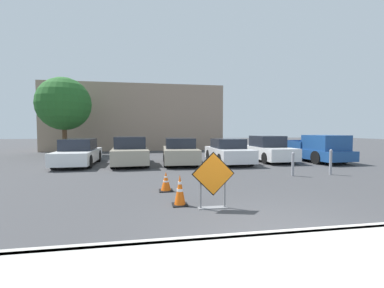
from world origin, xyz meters
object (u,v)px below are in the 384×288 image
parked_car_fourth (228,152)px  parked_car_second (130,152)px  parked_car_third (180,152)px  bollard_nearest (293,163)px  road_closed_sign (213,179)px  traffic_cone_nearest (180,190)px  bollard_second (331,161)px  traffic_cone_second (166,182)px  parked_car_nearest (79,153)px  pickup_truck (316,149)px  parked_car_fifth (268,150)px

parked_car_fourth → parked_car_second: bearing=-3.9°
parked_car_second → parked_car_third: 2.74m
parked_car_second → parked_car_third: bearing=174.0°
bollard_nearest → road_closed_sign: bearing=-139.4°
traffic_cone_nearest → bollard_nearest: 6.08m
bollard_second → traffic_cone_second: bearing=-166.2°
parked_car_nearest → parked_car_fourth: parked_car_nearest is taller
traffic_cone_nearest → pickup_truck: bearing=39.7°
bollard_nearest → bollard_second: size_ratio=0.91×
traffic_cone_nearest → parked_car_nearest: bearing=118.1°
parked_car_third → bollard_nearest: size_ratio=4.29×
parked_car_fourth → road_closed_sign: bearing=69.6°
parked_car_nearest → pickup_truck: size_ratio=0.88×
traffic_cone_nearest → parked_car_third: 8.01m
parked_car_third → bollard_second: 7.44m
road_closed_sign → parked_car_third: (0.26, 8.36, -0.06)m
parked_car_third → bollard_nearest: bearing=134.3°
parked_car_nearest → parked_car_fifth: 10.95m
road_closed_sign → pickup_truck: 11.71m
road_closed_sign → parked_car_nearest: 10.23m
traffic_cone_second → bollard_second: bearing=13.8°
pickup_truck → parked_car_fifth: bearing=-17.3°
traffic_cone_second → pickup_truck: bearing=32.7°
parked_car_fourth → pickup_truck: (5.49, -0.05, 0.06)m
traffic_cone_nearest → parked_car_second: parked_car_second is taller
bollard_second → parked_car_fifth: bearing=93.9°
parked_car_third → pickup_truck: bearing=-179.1°
bollard_nearest → bollard_second: bearing=-0.0°
traffic_cone_second → bollard_nearest: 5.61m
parked_car_nearest → bollard_second: bearing=154.7°
parked_car_nearest → parked_car_fourth: 8.24m
traffic_cone_second → parked_car_fifth: bearing=45.4°
road_closed_sign → parked_car_third: bearing=88.2°
parked_car_nearest → parked_car_fifth: size_ratio=1.04×
traffic_cone_nearest → parked_car_third: (1.01, 7.95, 0.29)m
traffic_cone_second → parked_car_fifth: (6.72, 6.81, 0.41)m
parked_car_second → pickup_truck: pickup_truck is taller
parked_car_fourth → parked_car_fifth: bearing=-166.3°
parked_car_nearest → parked_car_fifth: bearing=178.8°
traffic_cone_nearest → bollard_second: bollard_second is taller
bollard_second → parked_car_nearest: bearing=155.8°
parked_car_nearest → parked_car_second: size_ratio=1.05×
parked_car_nearest → road_closed_sign: bearing=119.6°
traffic_cone_second → parked_car_third: parked_car_third is taller
parked_car_third → road_closed_sign: bearing=91.1°
road_closed_sign → parked_car_fourth: bearing=69.7°
road_closed_sign → parked_car_nearest: size_ratio=0.30×
parked_car_nearest → traffic_cone_nearest: bearing=116.9°
parked_car_third → pickup_truck: size_ratio=0.82×
traffic_cone_nearest → pickup_truck: size_ratio=0.15×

